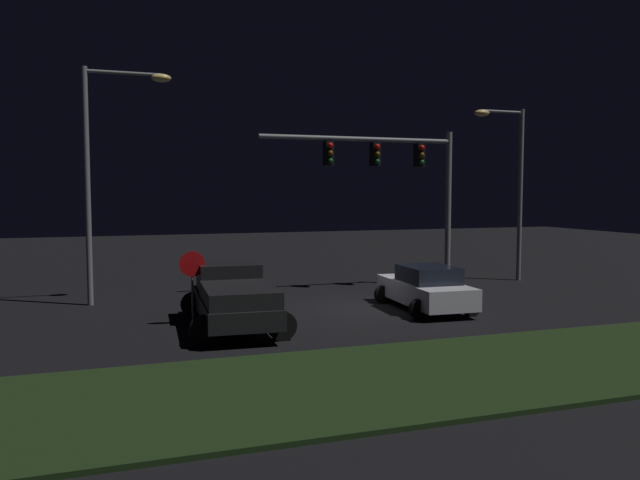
# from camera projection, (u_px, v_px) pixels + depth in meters

# --- Properties ---
(ground_plane) EXTENTS (80.00, 80.00, 0.00)m
(ground_plane) POSITION_uv_depth(u_px,v_px,m) (360.00, 307.00, 21.87)
(ground_plane) COLOR black
(grass_median) EXTENTS (21.76, 5.32, 0.10)m
(grass_median) POSITION_uv_depth(u_px,v_px,m) (499.00, 367.00, 14.18)
(grass_median) COLOR black
(grass_median) RESTS_ON ground_plane
(pickup_truck) EXTENTS (3.10, 5.52, 1.80)m
(pickup_truck) POSITION_uv_depth(u_px,v_px,m) (233.00, 293.00, 18.61)
(pickup_truck) COLOR black
(pickup_truck) RESTS_ON ground_plane
(car_sedan) EXTENTS (2.64, 4.49, 1.51)m
(car_sedan) POSITION_uv_depth(u_px,v_px,m) (426.00, 288.00, 21.31)
(car_sedan) COLOR silver
(car_sedan) RESTS_ON ground_plane
(traffic_signal_gantry) EXTENTS (8.32, 0.56, 6.50)m
(traffic_signal_gantry) POSITION_uv_depth(u_px,v_px,m) (397.00, 170.00, 25.68)
(traffic_signal_gantry) COLOR slate
(traffic_signal_gantry) RESTS_ON ground_plane
(street_lamp_left) EXTENTS (3.03, 0.44, 8.30)m
(street_lamp_left) POSITION_uv_depth(u_px,v_px,m) (105.00, 156.00, 22.02)
(street_lamp_left) COLOR slate
(street_lamp_left) RESTS_ON ground_plane
(street_lamp_right) EXTENTS (2.53, 0.44, 7.66)m
(street_lamp_right) POSITION_uv_depth(u_px,v_px,m) (511.00, 172.00, 28.02)
(street_lamp_right) COLOR slate
(street_lamp_right) RESTS_ON ground_plane
(stop_sign) EXTENTS (0.76, 0.08, 2.23)m
(stop_sign) POSITION_uv_depth(u_px,v_px,m) (192.00, 274.00, 18.74)
(stop_sign) COLOR slate
(stop_sign) RESTS_ON ground_plane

